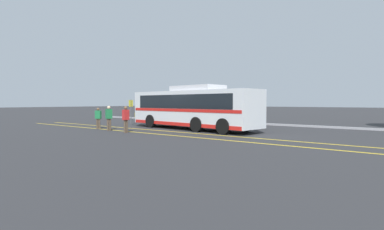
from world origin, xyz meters
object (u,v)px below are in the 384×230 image
parked_car_0 (154,114)px  pedestrian_2 (126,118)px  pedestrian_1 (109,117)px  bus_stop_sign (131,109)px  parked_car_1 (195,115)px  transit_bus (192,107)px  pedestrian_0 (98,117)px

parked_car_0 → pedestrian_2: pedestrian_2 is taller
pedestrian_1 → bus_stop_sign: bus_stop_sign is taller
parked_car_1 → pedestrian_2: 10.71m
transit_bus → pedestrian_0: bearing=132.4°
pedestrian_0 → bus_stop_sign: 4.05m
pedestrian_1 → bus_stop_sign: 4.99m
transit_bus → bus_stop_sign: size_ratio=5.11×
parked_car_0 → pedestrian_0: bearing=-161.9°
parked_car_0 → pedestrian_2: size_ratio=2.41×
parked_car_0 → bus_stop_sign: bus_stop_sign is taller
transit_bus → parked_car_0: (-9.94, 6.10, -0.93)m
parked_car_0 → bus_stop_sign: size_ratio=1.89×
transit_bus → pedestrian_1: size_ratio=6.55×
pedestrian_2 → parked_car_1: bearing=12.3°
transit_bus → parked_car_0: 11.70m
parked_car_0 → parked_car_1: (5.79, -0.26, 0.09)m
transit_bus → parked_car_0: bearing=65.6°
transit_bus → parked_car_1: transit_bus is taller
parked_car_0 → pedestrian_1: bearing=-155.0°
transit_bus → pedestrian_0: (-5.69, -4.02, -0.72)m
parked_car_1 → pedestrian_2: size_ratio=2.80×
pedestrian_2 → bus_stop_sign: 6.53m
parked_car_1 → bus_stop_sign: bearing=-20.5°
parked_car_1 → pedestrian_1: (0.17, -10.19, 0.22)m
parked_car_0 → pedestrian_0: (4.26, -10.12, 0.21)m
parked_car_0 → transit_bus: bearing=-126.2°
parked_car_1 → pedestrian_1: pedestrian_1 is taller
parked_car_0 → bus_stop_sign: 7.10m
pedestrian_1 → pedestrian_2: pedestrian_2 is taller
pedestrian_0 → pedestrian_2: (3.81, -0.60, 0.10)m
transit_bus → pedestrian_0: size_ratio=7.19×
transit_bus → pedestrian_2: size_ratio=6.54×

